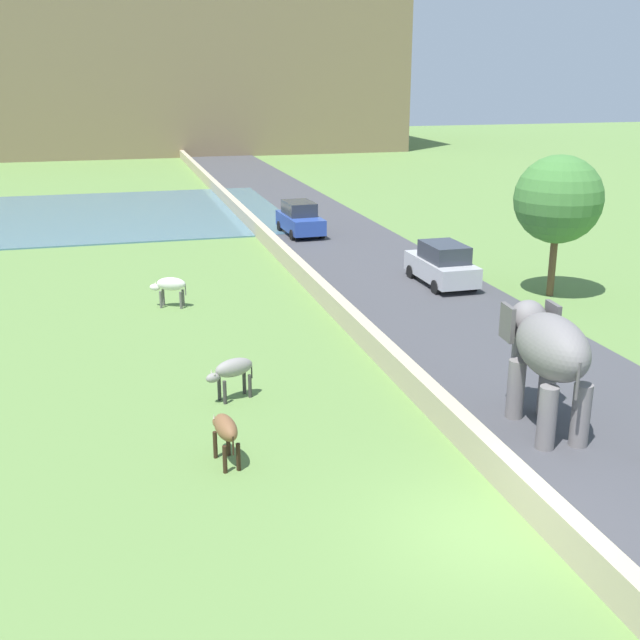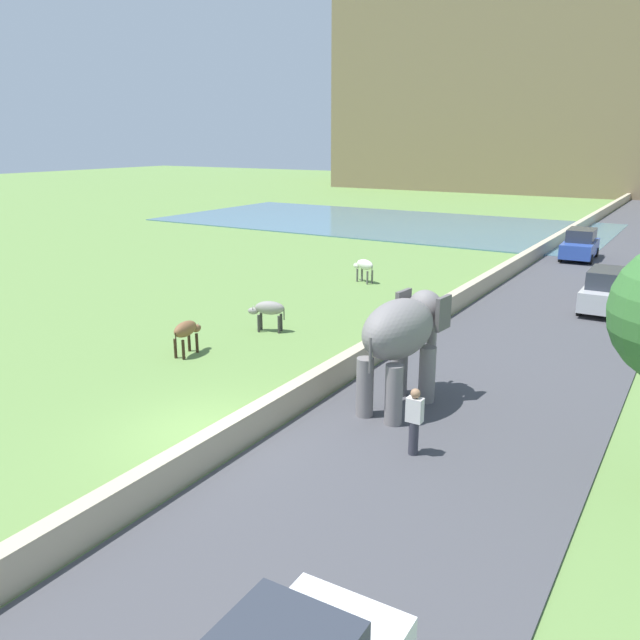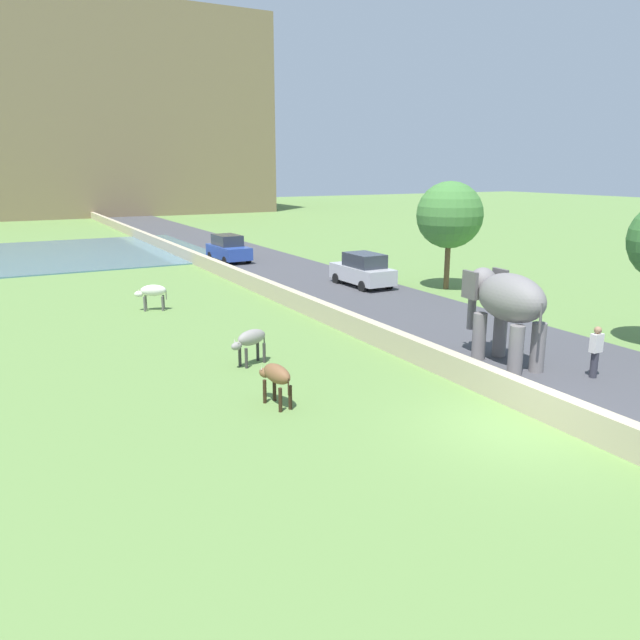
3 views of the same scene
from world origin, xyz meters
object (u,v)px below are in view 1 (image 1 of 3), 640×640
at_px(car_silver, 442,264).
at_px(cow_brown, 225,429).
at_px(cow_grey, 232,370).
at_px(cow_white, 170,286).
at_px(elephant, 547,351).
at_px(car_blue, 300,219).

distance_m(car_silver, cow_brown, 16.96).
height_order(cow_grey, cow_white, same).
bearing_deg(elephant, car_blue, 90.05).
relative_size(cow_white, cow_brown, 0.99).
height_order(cow_white, cow_brown, same).
height_order(elephant, cow_brown, elephant).
bearing_deg(elephant, cow_brown, 177.98).
bearing_deg(cow_white, car_silver, 1.09).
xyz_separation_m(elephant, cow_white, (-7.93, 13.04, -1.20)).
relative_size(car_blue, cow_brown, 2.87).
distance_m(car_blue, car_silver, 12.08).
bearing_deg(cow_brown, elephant, -2.02).
distance_m(car_blue, cow_grey, 22.23).
bearing_deg(car_blue, cow_grey, -108.44).
distance_m(cow_white, cow_brown, 12.77).
distance_m(car_blue, cow_brown, 25.83).
bearing_deg(cow_white, cow_grey, -84.58).
distance_m(elephant, car_blue, 24.94).
bearing_deg(car_blue, cow_brown, -107.49).
bearing_deg(car_silver, car_blue, 105.13).
bearing_deg(car_silver, cow_white, -178.91).
relative_size(car_blue, car_silver, 1.01).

